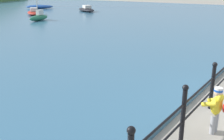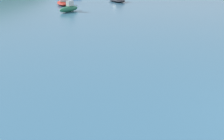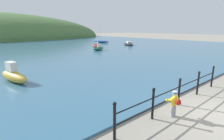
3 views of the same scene
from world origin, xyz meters
name	(u,v)px [view 2 (image 2 of 3)]	position (x,y,z in m)	size (l,w,h in m)	color
boat_nearest_quay	(69,8)	(8.24, 18.87, 0.41)	(2.43, 1.10, 2.37)	#287551
boat_far_left	(117,0)	(17.61, 21.65, 0.34)	(3.36, 4.33, 0.73)	black
boat_far_right	(63,2)	(11.33, 23.58, 0.34)	(3.31, 3.95, 0.73)	maroon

